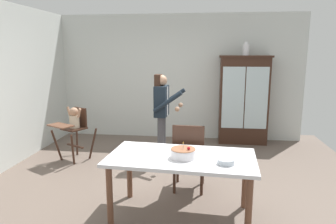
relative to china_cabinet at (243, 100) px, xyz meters
The scene contains 10 objects.
ground_plane 2.90m from the china_cabinet, 120.44° to the right, with size 6.24×6.24×0.00m, color #66564C.
wall_back 1.48m from the china_cabinet, 169.26° to the left, with size 5.32×0.06×2.70m, color silver.
china_cabinet is the anchor object (origin of this frame).
ceramic_vase 1.03m from the china_cabinet, 44.33° to the left, with size 0.13×0.13×0.27m.
high_chair_with_toddler 3.41m from the china_cabinet, 154.62° to the right, with size 0.78×0.84×0.95m.
adult_person 2.05m from the china_cabinet, 137.87° to the right, with size 0.52×0.50×1.53m.
dining_table 3.33m from the china_cabinet, 108.29° to the right, with size 1.72×0.99×0.74m.
birthday_cake 3.38m from the china_cabinet, 107.56° to the right, with size 0.28×0.28×0.19m.
serving_bowl 3.40m from the china_cabinet, 99.43° to the right, with size 0.18×0.18×0.06m, color #B2BCC6.
dining_chair_far_side 2.72m from the china_cabinet, 111.68° to the right, with size 0.45×0.45×0.96m.
Camera 1 is at (0.60, -4.10, 1.90)m, focal length 32.81 mm.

